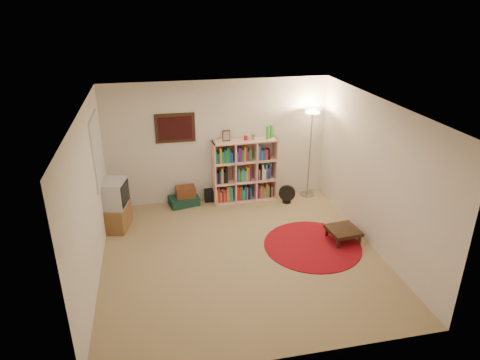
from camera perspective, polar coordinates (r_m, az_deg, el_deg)
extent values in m
cube|color=#9C845B|center=(7.21, 0.20, -10.06)|extent=(4.50, 4.50, 0.02)
cube|color=white|center=(6.19, 0.24, 9.80)|extent=(4.50, 4.50, 0.02)
cube|color=silver|center=(8.68, -2.91, 5.11)|extent=(4.50, 0.02, 2.50)
cube|color=silver|center=(4.70, 6.11, -12.01)|extent=(4.50, 0.02, 2.50)
cube|color=silver|center=(6.56, -19.50, -2.50)|extent=(0.02, 4.50, 2.50)
cube|color=silver|center=(7.38, 17.66, 0.63)|extent=(0.02, 4.50, 2.50)
cube|color=black|center=(8.46, -8.65, 6.88)|extent=(0.78, 0.04, 0.58)
cube|color=#390B0C|center=(8.44, -8.64, 6.84)|extent=(0.66, 0.01, 0.46)
cube|color=white|center=(7.64, -18.57, 3.71)|extent=(0.03, 1.00, 1.20)
cube|color=beige|center=(9.13, 8.71, 5.46)|extent=(0.08, 0.01, 0.12)
cube|color=#FFBDAA|center=(9.06, 0.62, -2.49)|extent=(1.32, 0.41, 0.03)
cube|color=#FFBDAA|center=(8.58, 0.65, 5.26)|extent=(1.32, 0.41, 0.03)
cube|color=#FFBDAA|center=(8.68, -3.49, 0.91)|extent=(0.04, 0.38, 1.31)
cube|color=#FFBDAA|center=(8.97, 4.62, 1.63)|extent=(0.04, 0.38, 1.31)
cube|color=#FFBDAA|center=(8.96, 0.36, 1.70)|extent=(1.31, 0.06, 1.31)
cube|color=#FFBDAA|center=(8.75, -0.76, 1.16)|extent=(0.04, 0.36, 1.26)
cube|color=#FFBDAA|center=(8.85, 2.01, 1.40)|extent=(0.04, 0.36, 1.26)
cube|color=#FFBDAA|center=(8.88, 0.63, -0.03)|extent=(1.27, 0.39, 0.03)
cube|color=#FFBDAA|center=(8.72, 0.64, 2.61)|extent=(1.27, 0.39, 0.03)
cube|color=yellow|center=(8.84, -3.15, -2.05)|extent=(0.04, 0.15, 0.28)
cube|color=red|center=(8.84, -2.89, -1.88)|extent=(0.04, 0.15, 0.34)
cube|color=orange|center=(8.87, -2.62, -2.16)|extent=(0.04, 0.15, 0.23)
cube|color=#4D1B6E|center=(8.87, -2.36, -2.14)|extent=(0.04, 0.15, 0.23)
cube|color=orange|center=(8.88, -2.13, -2.17)|extent=(0.03, 0.15, 0.21)
cube|color=red|center=(8.88, -1.92, -1.94)|extent=(0.03, 0.15, 0.28)
cube|color=yellow|center=(8.87, -1.69, -1.78)|extent=(0.04, 0.15, 0.33)
cube|color=teal|center=(8.88, -1.43, -1.73)|extent=(0.04, 0.15, 0.34)
cube|color=teal|center=(8.89, -1.16, -1.79)|extent=(0.04, 0.15, 0.31)
cube|color=#4D1B6E|center=(8.68, -3.20, 0.26)|extent=(0.05, 0.15, 0.21)
cube|color=black|center=(8.69, -2.92, 0.35)|extent=(0.04, 0.15, 0.23)
cube|color=#1B41A5|center=(8.68, -2.67, 0.50)|extent=(0.04, 0.15, 0.27)
cube|color=yellow|center=(8.68, -2.43, 0.65)|extent=(0.04, 0.15, 0.31)
cube|color=black|center=(8.71, -2.15, 0.45)|extent=(0.05, 0.15, 0.24)
cube|color=black|center=(8.70, -1.85, 0.73)|extent=(0.05, 0.15, 0.33)
cube|color=#1B8A2F|center=(8.52, -3.27, 3.04)|extent=(0.05, 0.15, 0.26)
cube|color=#1B41A5|center=(8.53, -2.95, 2.92)|extent=(0.05, 0.15, 0.22)
cube|color=yellow|center=(8.52, -2.65, 3.30)|extent=(0.04, 0.15, 0.33)
cube|color=#1B8A2F|center=(8.54, -2.34, 3.07)|extent=(0.05, 0.15, 0.25)
cube|color=#1B41A5|center=(8.54, -2.10, 3.25)|extent=(0.03, 0.15, 0.30)
cube|color=#1B8A2F|center=(8.55, -1.90, 3.18)|extent=(0.03, 0.15, 0.27)
cube|color=#1B8A2F|center=(8.55, -1.65, 3.35)|extent=(0.05, 0.15, 0.32)
cube|color=#1B41A5|center=(8.57, -1.40, 3.19)|extent=(0.03, 0.15, 0.26)
cube|color=#1B41A5|center=(8.58, -1.16, 3.09)|extent=(0.04, 0.15, 0.22)
cube|color=red|center=(8.91, -0.39, -1.67)|extent=(0.04, 0.15, 0.32)
cube|color=red|center=(8.93, -0.13, -1.72)|extent=(0.04, 0.15, 0.29)
cube|color=#1B8A2F|center=(8.94, 0.14, -1.67)|extent=(0.05, 0.15, 0.30)
cube|color=teal|center=(8.96, 0.41, -1.86)|extent=(0.04, 0.15, 0.23)
cube|color=#1B41A5|center=(8.95, 0.68, -1.61)|extent=(0.05, 0.15, 0.30)
cube|color=#987752|center=(8.97, 0.91, -1.69)|extent=(0.03, 0.15, 0.27)
cube|color=black|center=(8.97, 1.11, -1.57)|extent=(0.04, 0.15, 0.30)
cube|color=#1B41A5|center=(8.99, 1.36, -1.68)|extent=(0.04, 0.15, 0.25)
cube|color=#4D1B6E|center=(8.76, -0.43, 0.56)|extent=(0.03, 0.15, 0.22)
cube|color=teal|center=(8.76, -0.23, 0.73)|extent=(0.03, 0.15, 0.28)
cube|color=#1B8A2F|center=(8.78, 0.00, 0.56)|extent=(0.04, 0.15, 0.21)
cube|color=#987752|center=(8.78, 0.21, 0.69)|extent=(0.03, 0.15, 0.25)
cube|color=teal|center=(8.78, 0.40, 0.78)|extent=(0.03, 0.15, 0.27)
cube|color=teal|center=(8.80, 0.65, 0.65)|extent=(0.05, 0.15, 0.22)
cube|color=yellow|center=(8.79, 0.90, 0.89)|extent=(0.03, 0.15, 0.30)
cube|color=orange|center=(8.80, 1.10, 0.90)|extent=(0.03, 0.15, 0.29)
cube|color=#4D1B6E|center=(8.82, 1.30, 0.76)|extent=(0.03, 0.15, 0.24)
cube|color=teal|center=(8.60, -0.45, 3.16)|extent=(0.03, 0.15, 0.23)
cube|color=#4D1B6E|center=(8.60, -0.22, 3.45)|extent=(0.04, 0.15, 0.31)
cube|color=#4D1B6E|center=(8.61, 0.08, 3.43)|extent=(0.05, 0.15, 0.30)
cube|color=#1B8A2F|center=(8.63, 0.36, 3.29)|extent=(0.04, 0.15, 0.25)
cube|color=yellow|center=(8.62, 0.58, 3.53)|extent=(0.03, 0.15, 0.32)
cube|color=red|center=(8.64, 0.78, 3.44)|extent=(0.03, 0.15, 0.28)
cube|color=#4D1B6E|center=(8.65, 1.01, 3.28)|extent=(0.04, 0.15, 0.23)
cube|color=#1B8A2F|center=(8.66, 1.27, 3.36)|extent=(0.05, 0.15, 0.24)
cube|color=#4D1B6E|center=(9.01, 2.31, -1.40)|extent=(0.04, 0.15, 0.32)
cube|color=red|center=(9.04, 2.53, -1.58)|extent=(0.04, 0.15, 0.25)
cube|color=#987752|center=(9.04, 2.73, -1.46)|extent=(0.03, 0.15, 0.28)
cube|color=orange|center=(9.05, 2.96, -1.52)|extent=(0.05, 0.15, 0.26)
cube|color=teal|center=(9.07, 3.23, -1.58)|extent=(0.05, 0.15, 0.22)
cube|color=orange|center=(9.06, 3.49, -1.30)|extent=(0.04, 0.15, 0.31)
cube|color=#987752|center=(9.08, 3.72, -1.42)|extent=(0.04, 0.15, 0.26)
cube|color=black|center=(9.11, 3.95, -1.55)|extent=(0.04, 0.15, 0.21)
cube|color=#987752|center=(9.11, 4.17, -1.43)|extent=(0.03, 0.15, 0.24)
cube|color=#4D1B6E|center=(8.86, 2.33, 0.78)|extent=(0.03, 0.15, 0.21)
cube|color=#987752|center=(8.87, 2.51, 0.81)|extent=(0.03, 0.15, 0.22)
cube|color=black|center=(8.86, 2.72, 1.07)|extent=(0.04, 0.15, 0.30)
cube|color=white|center=(8.87, 2.96, 1.16)|extent=(0.04, 0.15, 0.32)
cube|color=white|center=(8.90, 3.21, 0.86)|extent=(0.04, 0.15, 0.21)
cube|color=teal|center=(8.89, 3.45, 1.25)|extent=(0.03, 0.15, 0.34)
cube|color=#4D1B6E|center=(8.91, 3.66, 0.99)|extent=(0.04, 0.15, 0.24)
cube|color=#1B41A5|center=(8.92, 3.87, 1.11)|extent=(0.03, 0.15, 0.28)
cube|color=teal|center=(8.69, 2.44, 3.71)|extent=(0.05, 0.15, 0.33)
cube|color=#4D1B6E|center=(8.71, 2.69, 3.65)|extent=(0.03, 0.15, 0.30)
cube|color=teal|center=(8.73, 2.87, 3.38)|extent=(0.03, 0.15, 0.21)
cube|color=#1B41A5|center=(8.74, 3.06, 3.45)|extent=(0.03, 0.15, 0.23)
cube|color=#1B41A5|center=(8.75, 3.25, 3.44)|extent=(0.03, 0.15, 0.22)
cube|color=red|center=(8.76, 3.51, 3.47)|extent=(0.05, 0.15, 0.22)
cube|color=black|center=(8.77, 3.79, 3.48)|extent=(0.04, 0.15, 0.22)
cube|color=black|center=(8.48, -1.85, 5.93)|extent=(0.16, 0.02, 0.23)
cube|color=#A5968A|center=(8.46, -1.83, 5.90)|extent=(0.12, 0.01, 0.18)
cylinder|color=#B31016|center=(8.57, 0.78, 5.63)|extent=(0.08, 0.08, 0.08)
cylinder|color=#9D9EA1|center=(8.60, 1.75, 5.76)|extent=(0.07, 0.07, 0.10)
cylinder|color=#4DC34B|center=(8.62, 3.76, 6.32)|extent=(0.08, 0.08, 0.26)
cylinder|color=#4DC34B|center=(8.71, 4.23, 6.48)|extent=(0.08, 0.08, 0.26)
cylinder|color=#9D9EA1|center=(9.37, 8.92, -1.86)|extent=(0.32, 0.32, 0.03)
cylinder|color=#9D9EA1|center=(9.03, 9.27, 3.28)|extent=(0.03, 0.03, 1.76)
cone|color=#9D9EA1|center=(8.77, 9.65, 8.87)|extent=(0.39, 0.39, 0.14)
cylinder|color=#FFD88C|center=(8.77, 9.66, 8.90)|extent=(0.31, 0.31, 0.02)
cylinder|color=black|center=(8.98, 6.23, -2.87)|extent=(0.23, 0.23, 0.03)
cylinder|color=black|center=(8.95, 6.26, -2.38)|extent=(0.05, 0.05, 0.14)
cylinder|color=black|center=(8.88, 6.28, -1.74)|extent=(0.34, 0.18, 0.34)
cube|color=brown|center=(8.23, -16.25, -4.70)|extent=(0.58, 0.73, 0.45)
cube|color=silver|center=(8.02, -16.62, -1.74)|extent=(0.56, 0.62, 0.49)
cube|color=black|center=(7.96, -15.06, -1.77)|extent=(0.12, 0.46, 0.41)
cube|color=black|center=(7.96, -15.03, -1.77)|extent=(0.10, 0.40, 0.36)
cube|color=#12342A|center=(8.86, -7.49, -2.75)|extent=(0.65, 0.49, 0.19)
cube|color=#5E2C17|center=(8.77, -7.27, -1.56)|extent=(0.40, 0.30, 0.22)
cube|color=black|center=(9.02, -3.65, -1.87)|extent=(0.37, 0.32, 0.25)
cylinder|color=white|center=(8.92, -2.20, -2.11)|extent=(0.14, 0.14, 0.27)
cylinder|color=maroon|center=(7.55, 9.63, -8.58)|extent=(1.67, 1.67, 0.01)
cube|color=black|center=(7.71, 13.63, -6.54)|extent=(0.56, 0.56, 0.06)
cube|color=black|center=(7.52, 12.96, -8.28)|extent=(0.04, 0.04, 0.18)
cube|color=black|center=(7.72, 15.64, -7.71)|extent=(0.04, 0.04, 0.18)
cube|color=black|center=(7.82, 11.50, -6.81)|extent=(0.04, 0.04, 0.18)
cube|color=black|center=(8.01, 14.10, -6.31)|extent=(0.04, 0.04, 0.18)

